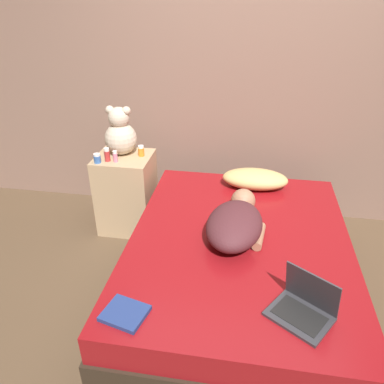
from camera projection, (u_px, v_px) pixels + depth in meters
ground_plane at (236, 295)px, 2.62m from camera, size 12.00×12.00×0.00m
wall_back at (254, 69)px, 3.01m from camera, size 8.00×0.06×2.60m
bed at (238, 268)px, 2.50m from camera, size 1.42×1.83×0.49m
nightstand at (127, 193)px, 3.20m from camera, size 0.45×0.41×0.68m
pillow at (255, 179)px, 2.94m from camera, size 0.51×0.27×0.15m
person_lying at (236, 222)px, 2.37m from camera, size 0.40×0.70×0.20m
laptop at (304, 306)px, 1.81m from camera, size 0.36×0.34×0.23m
teddy_bear at (120, 134)px, 3.00m from camera, size 0.26×0.26×0.40m
bottle_orange at (141, 151)px, 3.02m from camera, size 0.05×0.05×0.09m
bottle_pink at (115, 156)px, 2.92m from camera, size 0.04×0.04×0.09m
bottle_red at (107, 155)px, 2.93m from camera, size 0.04×0.04×0.11m
bottle_blue at (97, 158)px, 2.91m from camera, size 0.06×0.06×0.07m
book at (125, 313)px, 1.82m from camera, size 0.24×0.22×0.02m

